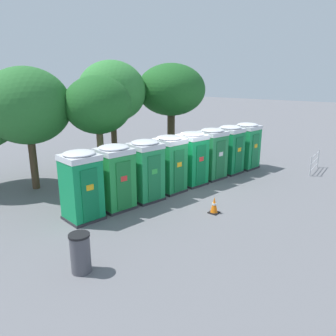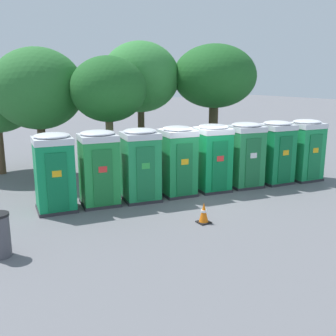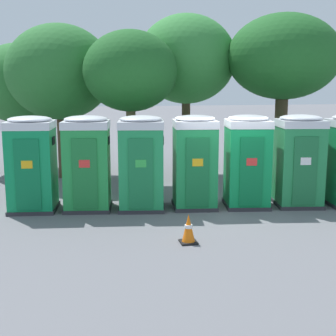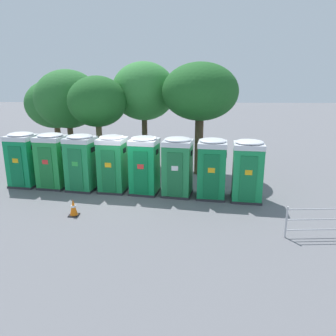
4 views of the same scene
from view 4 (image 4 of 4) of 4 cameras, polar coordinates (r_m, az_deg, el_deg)
The scene contains 16 objects.
ground_plane at distance 14.67m, azimuth -6.90°, elevation -4.29°, with size 120.00×120.00×0.00m, color slate.
portapotty_0 at distance 16.63m, azimuth -23.88°, elevation 1.42°, with size 1.37×1.35×2.54m.
portapotty_1 at distance 15.88m, azimuth -19.49°, elevation 1.26°, with size 1.40×1.37×2.54m.
portapotty_2 at distance 15.15m, azimuth -14.86°, elevation 0.99°, with size 1.41×1.39×2.54m.
portapotty_3 at distance 14.66m, azimuth -9.60°, elevation 0.82°, with size 1.31×1.34×2.54m.
portapotty_4 at distance 14.23m, azimuth -4.11°, elevation 0.56°, with size 1.36×1.38×2.54m.
portapotty_5 at distance 13.94m, azimuth 1.68°, elevation 0.29°, with size 1.41×1.40×2.54m.
portapotty_6 at distance 13.77m, azimuth 7.63°, elevation -0.03°, with size 1.32×1.33×2.54m.
portapotty_7 at distance 13.72m, azimuth 13.68°, elevation -0.39°, with size 1.36×1.34×2.54m.
street_tree_0 at distance 22.28m, azimuth -19.05°, elevation 10.47°, with size 3.68×3.68×4.90m.
street_tree_1 at distance 20.12m, azimuth -17.05°, elevation 11.35°, with size 3.75×3.75×5.44m.
street_tree_2 at distance 17.54m, azimuth -12.20°, elevation 11.17°, with size 3.02×3.02×5.07m.
street_tree_3 at distance 16.94m, azimuth 5.61°, elevation 12.97°, with size 3.84×3.84×5.72m.
street_tree_4 at distance 18.61m, azimuth -4.22°, elevation 13.13°, with size 3.54×3.54×5.82m.
traffic_cone at distance 12.57m, azimuth -16.14°, elevation -6.67°, with size 0.36×0.36×0.64m.
event_barrier at distance 11.45m, azimuth 24.61°, elevation -8.29°, with size 2.05×0.22×1.05m.
Camera 4 is at (2.34, -13.65, 4.84)m, focal length 35.00 mm.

